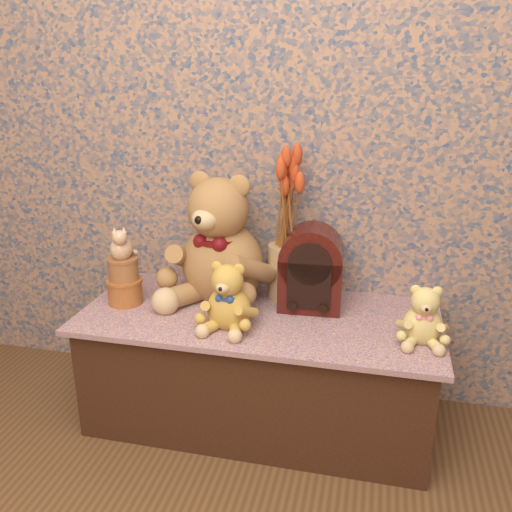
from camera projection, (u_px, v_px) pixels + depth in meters
The scene contains 10 objects.
display_shelf at pixel (259, 367), 2.05m from camera, with size 1.30×0.59×0.45m, color #3B4078.
teddy_large at pixel (222, 232), 2.03m from camera, with size 0.42×0.50×0.53m, color #A87B41, non-canonical shape.
teddy_medium at pixel (229, 292), 1.84m from camera, with size 0.20×0.24×0.25m, color gold, non-canonical shape.
teddy_small at pixel (424, 311), 1.74m from camera, with size 0.17×0.20×0.21m, color tan, non-canonical shape.
cathedral_radio at pixel (311, 268), 1.98m from camera, with size 0.23×0.16×0.31m, color #370F0A, non-canonical shape.
ceramic_vase at pixel (285, 272), 2.07m from camera, with size 0.13×0.13×0.22m, color tan.
dried_stalks at pixel (286, 192), 1.97m from camera, with size 0.21×0.21×0.41m, color #CA4520, non-canonical shape.
biscuit_tin_lower at pixel (125, 291), 2.05m from camera, with size 0.13×0.13×0.09m, color gold.
biscuit_tin_upper at pixel (123, 269), 2.02m from camera, with size 0.11×0.11×0.09m, color tan.
cat_figurine at pixel (121, 241), 1.98m from camera, with size 0.10×0.11×0.13m, color silver, non-canonical shape.
Camera 1 is at (0.39, -0.53, 1.30)m, focal length 37.90 mm.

